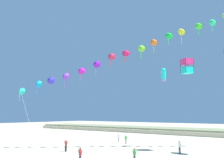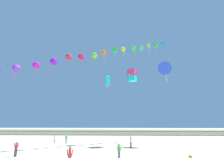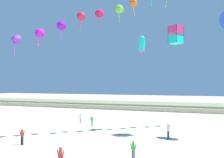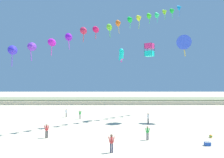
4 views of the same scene
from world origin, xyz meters
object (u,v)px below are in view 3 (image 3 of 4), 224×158
(person_far_left, at_px, (61,157))
(large_kite_high_solo, at_px, (142,44))
(person_near_left, at_px, (168,130))
(person_far_right, at_px, (22,135))
(person_near_right, at_px, (133,149))
(large_kite_low_lead, at_px, (176,35))
(person_mid_center, at_px, (80,118))
(person_far_center, at_px, (92,120))

(person_far_left, height_order, large_kite_high_solo, large_kite_high_solo)
(person_near_left, bearing_deg, person_far_right, -149.86)
(person_near_right, xyz_separation_m, large_kite_high_solo, (-2.31, 12.73, 10.35))
(large_kite_low_lead, relative_size, large_kite_high_solo, 0.85)
(person_near_right, bearing_deg, person_far_right, 175.95)
(large_kite_low_lead, bearing_deg, person_near_left, -106.05)
(person_far_left, bearing_deg, large_kite_low_lead, 66.98)
(person_far_left, bearing_deg, person_near_left, 65.77)
(person_near_right, bearing_deg, large_kite_high_solo, 100.28)
(person_near_left, bearing_deg, person_far_left, -114.23)
(person_far_right, bearing_deg, large_kite_high_solo, 52.38)
(person_near_right, relative_size, person_mid_center, 1.01)
(person_mid_center, bearing_deg, person_far_left, -65.60)
(person_near_right, height_order, person_mid_center, person_near_right)
(person_mid_center, bearing_deg, large_kite_low_lead, -14.20)
(person_far_left, relative_size, large_kite_high_solo, 0.67)
(person_far_right, relative_size, large_kite_high_solo, 0.66)
(person_near_left, relative_size, person_near_right, 1.11)
(person_near_left, distance_m, person_mid_center, 15.15)
(person_near_right, height_order, large_kite_low_lead, large_kite_low_lead)
(large_kite_low_lead, bearing_deg, person_near_right, -101.88)
(person_mid_center, relative_size, large_kite_low_lead, 0.72)
(person_mid_center, height_order, person_far_right, person_far_right)
(large_kite_low_lead, distance_m, large_kite_high_solo, 5.02)
(person_near_left, xyz_separation_m, person_near_right, (-1.59, -8.41, -0.09))
(person_mid_center, xyz_separation_m, large_kite_high_solo, (10.02, -1.65, 10.36))
(person_near_left, distance_m, person_far_center, 11.89)
(person_far_right, distance_m, person_far_center, 11.95)
(person_near_left, relative_size, person_far_right, 1.03)
(person_far_left, height_order, person_far_right, person_far_left)
(person_near_left, height_order, large_kite_low_lead, large_kite_low_lead)
(person_near_right, xyz_separation_m, person_far_right, (-11.49, 0.81, 0.07))
(person_far_center, bearing_deg, large_kite_low_lead, -9.24)
(person_near_left, xyz_separation_m, person_far_center, (-11.13, 4.20, -0.09))
(large_kite_low_lead, bearing_deg, person_far_left, -113.02)
(person_near_right, xyz_separation_m, person_far_center, (-9.54, 12.61, 0.01))
(person_far_right, bearing_deg, person_near_left, 30.14)
(person_far_left, bearing_deg, person_far_right, 147.27)
(person_near_left, relative_size, large_kite_low_lead, 0.81)
(person_far_right, xyz_separation_m, large_kite_low_lead, (13.74, 9.87, 10.83))
(person_near_left, xyz_separation_m, large_kite_low_lead, (0.66, 2.28, 10.80))
(person_near_right, distance_m, person_far_center, 15.81)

